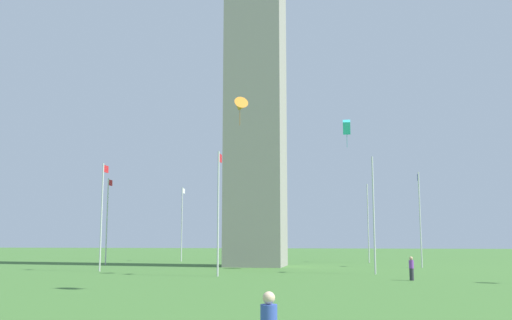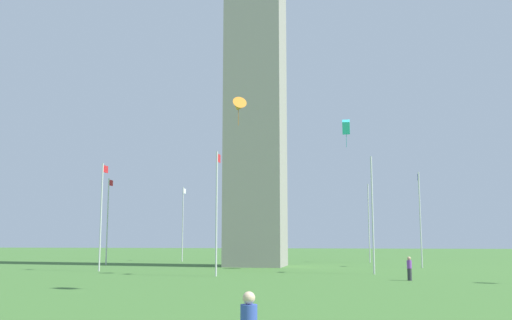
# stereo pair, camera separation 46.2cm
# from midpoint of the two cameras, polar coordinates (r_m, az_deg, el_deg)

# --- Properties ---
(ground_plane) EXTENTS (260.00, 260.00, 0.00)m
(ground_plane) POSITION_cam_midpoint_polar(r_m,az_deg,el_deg) (59.79, -0.23, -10.62)
(ground_plane) COLOR #3D6B2D
(obelisk_monument) EXTENTS (5.92, 5.92, 53.81)m
(obelisk_monument) POSITION_cam_midpoint_polar(r_m,az_deg,el_deg) (64.45, -0.21, 14.03)
(obelisk_monument) COLOR gray
(obelisk_monument) RESTS_ON ground
(flagpole_n) EXTENTS (1.12, 0.14, 9.49)m
(flagpole_n) POSITION_cam_midpoint_polar(r_m,az_deg,el_deg) (76.24, 2.01, -6.19)
(flagpole_n) COLOR silver
(flagpole_n) RESTS_ON ground
(flagpole_ne) EXTENTS (1.12, 0.14, 9.49)m
(flagpole_ne) POSITION_cam_midpoint_polar(r_m,az_deg,el_deg) (74.08, -7.61, -6.07)
(flagpole_ne) COLOR silver
(flagpole_ne) RESTS_ON ground
(flagpole_e) EXTENTS (1.12, 0.14, 9.49)m
(flagpole_e) POSITION_cam_midpoint_polar(r_m,az_deg,el_deg) (64.87, -14.89, -5.60)
(flagpole_e) COLOR silver
(flagpole_e) RESTS_ON ground
(flagpole_se) EXTENTS (1.12, 0.14, 9.49)m
(flagpole_se) POSITION_cam_midpoint_polar(r_m,az_deg,el_deg) (52.18, -15.44, -5.05)
(flagpole_se) COLOR silver
(flagpole_se) RESTS_ON ground
(flagpole_s) EXTENTS (1.12, 0.14, 9.49)m
(flagpole_s) POSITION_cam_midpoint_polar(r_m,az_deg,el_deg) (43.59, -4.10, -4.79)
(flagpole_s) COLOR silver
(flagpole_s) RESTS_ON ground
(flagpole_sw) EXTENTS (1.12, 0.14, 9.49)m
(flagpole_sw) POSITION_cam_midpoint_polar(r_m,az_deg,el_deg) (47.16, 11.43, -4.90)
(flagpole_sw) COLOR silver
(flagpole_sw) RESTS_ON ground
(flagpole_w) EXTENTS (1.12, 0.14, 9.49)m
(flagpole_w) POSITION_cam_midpoint_polar(r_m,az_deg,el_deg) (59.19, 15.90, -5.36)
(flagpole_w) COLOR silver
(flagpole_w) RESTS_ON ground
(flagpole_nw) EXTENTS (1.12, 0.14, 9.49)m
(flagpole_nw) POSITION_cam_midpoint_polar(r_m,az_deg,el_deg) (70.64, 10.99, -5.90)
(flagpole_nw) COLOR silver
(flagpole_nw) RESTS_ON ground
(person_purple_shirt) EXTENTS (0.32, 0.32, 1.59)m
(person_purple_shirt) POSITION_cam_midpoint_polar(r_m,az_deg,el_deg) (40.36, 15.00, -10.47)
(person_purple_shirt) COLOR #2D2D38
(person_purple_shirt) RESTS_ON ground
(kite_cyan_box) EXTENTS (1.22, 0.68, 2.60)m
(kite_cyan_box) POSITION_cam_midpoint_polar(r_m,az_deg,el_deg) (53.54, 8.83, 3.27)
(kite_cyan_box) COLOR #33C6D1
(kite_orange_delta) EXTENTS (1.75, 1.62, 2.29)m
(kite_orange_delta) POSITION_cam_midpoint_polar(r_m,az_deg,el_deg) (45.70, -1.92, 5.41)
(kite_orange_delta) COLOR orange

